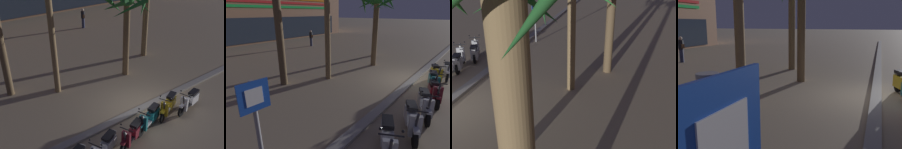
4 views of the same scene
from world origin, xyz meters
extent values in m
plane|color=#9E896B|center=(0.00, 0.00, 0.00)|extent=(200.00, 200.00, 0.00)
cube|color=gray|center=(0.00, -0.02, 0.06)|extent=(60.00, 0.36, 0.12)
cylinder|color=black|center=(1.13, -0.77, 0.26)|extent=(0.52, 0.29, 0.52)
cube|color=gold|center=(0.93, -0.86, 0.44)|extent=(0.75, 0.55, 0.44)
cube|color=black|center=(0.95, -0.85, 0.79)|extent=(0.67, 0.51, 0.12)
cube|color=silver|center=(1.21, -0.74, 0.69)|extent=(0.30, 0.28, 0.16)
cube|color=#1947B7|center=(-8.48, 0.55, 2.10)|extent=(0.60, 0.05, 0.60)
cube|color=white|center=(-8.48, 0.54, 2.10)|extent=(0.33, 0.02, 0.33)
cylinder|color=brown|center=(1.67, 3.26, 2.22)|extent=(0.36, 0.36, 4.45)
cylinder|color=olive|center=(-2.46, 3.94, 2.99)|extent=(0.30, 0.30, 5.98)
cylinder|color=olive|center=(4.52, 4.67, 2.38)|extent=(0.37, 0.37, 4.76)
cylinder|color=#2D3351|center=(4.58, 12.47, 0.44)|extent=(0.26, 0.26, 0.87)
cylinder|color=black|center=(4.58, 12.47, 1.18)|extent=(0.34, 0.34, 0.62)
sphere|color=beige|center=(4.58, 12.47, 1.61)|extent=(0.24, 0.24, 0.24)
cube|color=brown|center=(4.53, 12.26, 1.09)|extent=(0.18, 0.15, 0.28)
camera|label=1|loc=(-7.66, -7.39, 7.35)|focal=42.63mm
camera|label=2|loc=(-10.00, -2.60, 3.58)|focal=29.78mm
camera|label=3|loc=(6.55, 5.59, 4.51)|focal=41.86mm
camera|label=4|loc=(-9.31, -0.03, 2.59)|focal=41.53mm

